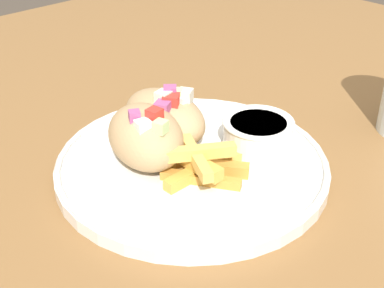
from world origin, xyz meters
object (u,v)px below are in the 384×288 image
fries_pile (199,162)px  sauce_ramekin (258,133)px  plate (192,164)px  pita_sandwich_far (165,116)px  pita_sandwich_near (146,136)px

fries_pile → sauce_ramekin: 0.08m
plate → sauce_ramekin: 0.08m
pita_sandwich_far → sauce_ramekin: bearing=41.3°
plate → pita_sandwich_far: 0.06m
pita_sandwich_far → sauce_ramekin: size_ratio=1.60×
sauce_ramekin → fries_pile: bearing=-96.5°
plate → pita_sandwich_far: pita_sandwich_far is taller
plate → fries_pile: fries_pile is taller
plate → fries_pile: bearing=-28.7°
pita_sandwich_near → fries_pile: (0.05, 0.02, -0.02)m
plate → fries_pile: (0.02, -0.01, 0.02)m
plate → pita_sandwich_far: size_ratio=2.31×
pita_sandwich_far → fries_pile: 0.08m
pita_sandwich_near → pita_sandwich_far: bearing=136.0°
plate → pita_sandwich_near: bearing=-131.3°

